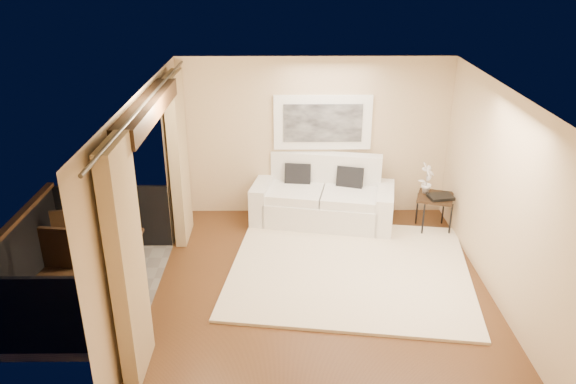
{
  "coord_description": "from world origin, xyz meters",
  "views": [
    {
      "loc": [
        -0.53,
        -6.48,
        4.26
      ],
      "look_at": [
        -0.46,
        0.91,
        1.05
      ],
      "focal_mm": 35.0,
      "sensor_mm": 36.0,
      "label": 1
    }
  ],
  "objects_px": {
    "orchid": "(427,178)",
    "bistro_table": "(119,243)",
    "sofa": "(323,199)",
    "balcony_chair_near": "(58,264)",
    "ice_bucket": "(106,227)",
    "balcony_chair_far": "(68,232)",
    "side_table": "(435,199)"
  },
  "relations": [
    {
      "from": "balcony_chair_far",
      "to": "balcony_chair_near",
      "type": "distance_m",
      "value": 1.11
    },
    {
      "from": "balcony_chair_far",
      "to": "balcony_chair_near",
      "type": "xyz_separation_m",
      "value": [
        0.26,
        -1.07,
        0.11
      ]
    },
    {
      "from": "sofa",
      "to": "balcony_chair_near",
      "type": "relative_size",
      "value": 2.26
    },
    {
      "from": "side_table",
      "to": "bistro_table",
      "type": "distance_m",
      "value": 4.93
    },
    {
      "from": "bistro_table",
      "to": "balcony_chair_far",
      "type": "distance_m",
      "value": 0.98
    },
    {
      "from": "bistro_table",
      "to": "sofa",
      "type": "bearing_deg",
      "value": 32.86
    },
    {
      "from": "orchid",
      "to": "balcony_chair_near",
      "type": "distance_m",
      "value": 5.63
    },
    {
      "from": "side_table",
      "to": "ice_bucket",
      "type": "height_order",
      "value": "ice_bucket"
    },
    {
      "from": "orchid",
      "to": "balcony_chair_far",
      "type": "xyz_separation_m",
      "value": [
        -5.41,
        -1.17,
        -0.33
      ]
    },
    {
      "from": "sofa",
      "to": "balcony_chair_far",
      "type": "bearing_deg",
      "value": -148.78
    },
    {
      "from": "sofa",
      "to": "balcony_chair_near",
      "type": "xyz_separation_m",
      "value": [
        -3.51,
        -2.47,
        0.24
      ]
    },
    {
      "from": "orchid",
      "to": "bistro_table",
      "type": "xyz_separation_m",
      "value": [
        -4.55,
        -1.66,
        -0.26
      ]
    },
    {
      "from": "side_table",
      "to": "orchid",
      "type": "bearing_deg",
      "value": 136.9
    },
    {
      "from": "bistro_table",
      "to": "balcony_chair_near",
      "type": "xyz_separation_m",
      "value": [
        -0.6,
        -0.59,
        0.03
      ]
    },
    {
      "from": "bistro_table",
      "to": "balcony_chair_far",
      "type": "height_order",
      "value": "balcony_chair_far"
    },
    {
      "from": "ice_bucket",
      "to": "balcony_chair_far",
      "type": "bearing_deg",
      "value": 152.32
    },
    {
      "from": "orchid",
      "to": "balcony_chair_far",
      "type": "distance_m",
      "value": 5.55
    },
    {
      "from": "side_table",
      "to": "balcony_chair_near",
      "type": "bearing_deg",
      "value": -158.17
    },
    {
      "from": "bistro_table",
      "to": "balcony_chair_far",
      "type": "bearing_deg",
      "value": 150.67
    },
    {
      "from": "balcony_chair_near",
      "to": "sofa",
      "type": "bearing_deg",
      "value": 42.7
    },
    {
      "from": "orchid",
      "to": "bistro_table",
      "type": "bearing_deg",
      "value": -160.02
    },
    {
      "from": "side_table",
      "to": "balcony_chair_far",
      "type": "distance_m",
      "value": 5.64
    },
    {
      "from": "orchid",
      "to": "ice_bucket",
      "type": "distance_m",
      "value": 4.98
    },
    {
      "from": "bistro_table",
      "to": "side_table",
      "type": "bearing_deg",
      "value": 18.06
    },
    {
      "from": "orchid",
      "to": "bistro_table",
      "type": "relative_size",
      "value": 0.76
    },
    {
      "from": "side_table",
      "to": "balcony_chair_near",
      "type": "xyz_separation_m",
      "value": [
        -5.29,
        -2.12,
        0.09
      ]
    },
    {
      "from": "sofa",
      "to": "side_table",
      "type": "distance_m",
      "value": 1.82
    },
    {
      "from": "balcony_chair_near",
      "to": "ice_bucket",
      "type": "height_order",
      "value": "balcony_chair_near"
    },
    {
      "from": "balcony_chair_near",
      "to": "ice_bucket",
      "type": "distance_m",
      "value": 0.84
    },
    {
      "from": "balcony_chair_near",
      "to": "ice_bucket",
      "type": "bearing_deg",
      "value": 67.84
    },
    {
      "from": "bistro_table",
      "to": "balcony_chair_near",
      "type": "relative_size",
      "value": 0.63
    },
    {
      "from": "side_table",
      "to": "orchid",
      "type": "distance_m",
      "value": 0.37
    }
  ]
}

